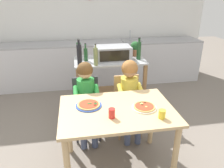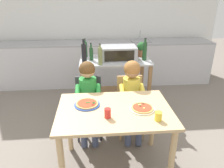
{
  "view_description": "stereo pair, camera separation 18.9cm",
  "coord_description": "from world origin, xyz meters",
  "px_view_note": "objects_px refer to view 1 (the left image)",
  "views": [
    {
      "loc": [
        -0.38,
        -1.9,
        1.87
      ],
      "look_at": [
        0.0,
        0.3,
        0.91
      ],
      "focal_mm": 34.86,
      "sensor_mm": 36.0,
      "label": 1
    },
    {
      "loc": [
        -0.19,
        -1.93,
        1.87
      ],
      "look_at": [
        0.0,
        0.3,
        0.91
      ],
      "focal_mm": 34.86,
      "sensor_mm": 36.0,
      "label": 2
    }
  ],
  "objects_px": {
    "toaster_oven": "(113,53)",
    "dining_chair_left": "(86,103)",
    "potted_herb_plant": "(135,48)",
    "drinking_cup_red": "(112,113)",
    "bottle_dark_olive_oil": "(86,54)",
    "child_in_yellow_shirt": "(130,90)",
    "dining_table": "(117,119)",
    "bottle_tall_green_wine": "(79,55)",
    "child_in_green_shirt": "(86,93)",
    "bottle_brown_beer": "(139,50)",
    "kitchen_island_cart": "(110,77)",
    "drinking_cup_yellow": "(162,114)",
    "pizza_plate_white": "(144,107)",
    "pizza_plate_blue_rimmed": "(89,105)",
    "bottle_clear_vinegar": "(96,56)",
    "dining_chair_right": "(127,101)",
    "bottle_squat_spirits": "(79,50)"
  },
  "relations": [
    {
      "from": "child_in_green_shirt",
      "to": "pizza_plate_blue_rimmed",
      "type": "distance_m",
      "value": 0.47
    },
    {
      "from": "potted_herb_plant",
      "to": "dining_chair_right",
      "type": "relative_size",
      "value": 0.29
    },
    {
      "from": "bottle_tall_green_wine",
      "to": "child_in_yellow_shirt",
      "type": "height_order",
      "value": "bottle_tall_green_wine"
    },
    {
      "from": "kitchen_island_cart",
      "to": "drinking_cup_red",
      "type": "xyz_separation_m",
      "value": [
        -0.21,
        -1.45,
        0.21
      ]
    },
    {
      "from": "dining_table",
      "to": "bottle_tall_green_wine",
      "type": "bearing_deg",
      "value": 106.97
    },
    {
      "from": "child_in_green_shirt",
      "to": "kitchen_island_cart",
      "type": "bearing_deg",
      "value": 60.1
    },
    {
      "from": "pizza_plate_white",
      "to": "drinking_cup_yellow",
      "type": "height_order",
      "value": "drinking_cup_yellow"
    },
    {
      "from": "pizza_plate_white",
      "to": "dining_chair_right",
      "type": "bearing_deg",
      "value": 89.99
    },
    {
      "from": "bottle_clear_vinegar",
      "to": "child_in_green_shirt",
      "type": "bearing_deg",
      "value": -110.61
    },
    {
      "from": "child_in_green_shirt",
      "to": "bottle_brown_beer",
      "type": "bearing_deg",
      "value": 37.19
    },
    {
      "from": "toaster_oven",
      "to": "bottle_clear_vinegar",
      "type": "relative_size",
      "value": 1.77
    },
    {
      "from": "bottle_tall_green_wine",
      "to": "pizza_plate_white",
      "type": "bearing_deg",
      "value": -61.25
    },
    {
      "from": "bottle_tall_green_wine",
      "to": "dining_chair_left",
      "type": "relative_size",
      "value": 0.45
    },
    {
      "from": "drinking_cup_red",
      "to": "drinking_cup_yellow",
      "type": "height_order",
      "value": "drinking_cup_red"
    },
    {
      "from": "pizza_plate_blue_rimmed",
      "to": "drinking_cup_yellow",
      "type": "relative_size",
      "value": 3.14
    },
    {
      "from": "kitchen_island_cart",
      "to": "child_in_green_shirt",
      "type": "bearing_deg",
      "value": -119.9
    },
    {
      "from": "toaster_oven",
      "to": "potted_herb_plant",
      "type": "xyz_separation_m",
      "value": [
        0.39,
        0.15,
        0.02
      ]
    },
    {
      "from": "bottle_clear_vinegar",
      "to": "potted_herb_plant",
      "type": "xyz_separation_m",
      "value": [
        0.68,
        0.38,
        -0.01
      ]
    },
    {
      "from": "bottle_tall_green_wine",
      "to": "drinking_cup_red",
      "type": "relative_size",
      "value": 3.8
    },
    {
      "from": "bottle_dark_olive_oil",
      "to": "dining_chair_left",
      "type": "relative_size",
      "value": 0.33
    },
    {
      "from": "bottle_brown_beer",
      "to": "pizza_plate_white",
      "type": "height_order",
      "value": "bottle_brown_beer"
    },
    {
      "from": "bottle_brown_beer",
      "to": "bottle_dark_olive_oil",
      "type": "relative_size",
      "value": 1.25
    },
    {
      "from": "child_in_yellow_shirt",
      "to": "kitchen_island_cart",
      "type": "bearing_deg",
      "value": 101.28
    },
    {
      "from": "kitchen_island_cart",
      "to": "bottle_dark_olive_oil",
      "type": "distance_m",
      "value": 0.54
    },
    {
      "from": "child_in_yellow_shirt",
      "to": "drinking_cup_yellow",
      "type": "height_order",
      "value": "child_in_yellow_shirt"
    },
    {
      "from": "pizza_plate_white",
      "to": "bottle_brown_beer",
      "type": "bearing_deg",
      "value": 76.73
    },
    {
      "from": "bottle_brown_beer",
      "to": "child_in_green_shirt",
      "type": "distance_m",
      "value": 1.13
    },
    {
      "from": "drinking_cup_yellow",
      "to": "bottle_clear_vinegar",
      "type": "bearing_deg",
      "value": 110.73
    },
    {
      "from": "toaster_oven",
      "to": "bottle_dark_olive_oil",
      "type": "distance_m",
      "value": 0.41
    },
    {
      "from": "bottle_tall_green_wine",
      "to": "bottle_brown_beer",
      "type": "relative_size",
      "value": 1.1
    },
    {
      "from": "toaster_oven",
      "to": "bottle_dark_olive_oil",
      "type": "relative_size",
      "value": 2.03
    },
    {
      "from": "bottle_dark_olive_oil",
      "to": "child_in_yellow_shirt",
      "type": "distance_m",
      "value": 0.94
    },
    {
      "from": "dining_chair_right",
      "to": "child_in_yellow_shirt",
      "type": "xyz_separation_m",
      "value": [
        -0.0,
        -0.11,
        0.22
      ]
    },
    {
      "from": "bottle_tall_green_wine",
      "to": "drinking_cup_yellow",
      "type": "relative_size",
      "value": 4.25
    },
    {
      "from": "potted_herb_plant",
      "to": "child_in_green_shirt",
      "type": "height_order",
      "value": "potted_herb_plant"
    },
    {
      "from": "potted_herb_plant",
      "to": "drinking_cup_yellow",
      "type": "xyz_separation_m",
      "value": [
        -0.19,
        -1.67,
        -0.22
      ]
    },
    {
      "from": "toaster_oven",
      "to": "dining_chair_left",
      "type": "relative_size",
      "value": 0.67
    },
    {
      "from": "bottle_squat_spirits",
      "to": "dining_chair_left",
      "type": "distance_m",
      "value": 0.94
    },
    {
      "from": "dining_table",
      "to": "child_in_green_shirt",
      "type": "xyz_separation_m",
      "value": [
        -0.28,
        0.57,
        0.05
      ]
    },
    {
      "from": "bottle_tall_green_wine",
      "to": "dining_chair_right",
      "type": "height_order",
      "value": "bottle_tall_green_wine"
    },
    {
      "from": "child_in_green_shirt",
      "to": "child_in_yellow_shirt",
      "type": "height_order",
      "value": "child_in_yellow_shirt"
    },
    {
      "from": "kitchen_island_cart",
      "to": "dining_chair_right",
      "type": "height_order",
      "value": "kitchen_island_cart"
    },
    {
      "from": "potted_herb_plant",
      "to": "pizza_plate_blue_rimmed",
      "type": "xyz_separation_m",
      "value": [
        -0.85,
        -1.32,
        -0.25
      ]
    },
    {
      "from": "bottle_clear_vinegar",
      "to": "bottle_tall_green_wine",
      "type": "xyz_separation_m",
      "value": [
        -0.22,
        0.03,
        0.03
      ]
    },
    {
      "from": "toaster_oven",
      "to": "dining_chair_right",
      "type": "distance_m",
      "value": 0.8
    },
    {
      "from": "dining_table",
      "to": "toaster_oven",
      "type": "bearing_deg",
      "value": 82.05
    },
    {
      "from": "potted_herb_plant",
      "to": "drinking_cup_red",
      "type": "distance_m",
      "value": 1.73
    },
    {
      "from": "toaster_oven",
      "to": "kitchen_island_cart",
      "type": "bearing_deg",
      "value": 159.81
    },
    {
      "from": "dining_chair_right",
      "to": "child_in_green_shirt",
      "type": "height_order",
      "value": "child_in_green_shirt"
    },
    {
      "from": "kitchen_island_cart",
      "to": "bottle_clear_vinegar",
      "type": "distance_m",
      "value": 0.54
    }
  ]
}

